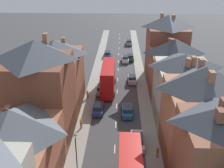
{
  "coord_description": "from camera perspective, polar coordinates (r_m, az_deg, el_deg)",
  "views": [
    {
      "loc": [
        0.68,
        -10.91,
        22.78
      ],
      "look_at": [
        -0.99,
        34.92,
        2.09
      ],
      "focal_mm": 42.0,
      "sensor_mm": 36.0,
      "label": 1
    }
  ],
  "objects": [
    {
      "name": "pavement_left",
      "position": [
        54.24,
        -4.22,
        -0.54
      ],
      "size": [
        2.2,
        104.0,
        0.14
      ],
      "primitive_type": "cube",
      "color": "gray",
      "rests_on": "ground"
    },
    {
      "name": "pavement_right",
      "position": [
        54.11,
        6.58,
        -0.71
      ],
      "size": [
        2.2,
        104.0,
        0.14
      ],
      "primitive_type": "cube",
      "color": "gray",
      "rests_on": "ground"
    },
    {
      "name": "centre_line_dashes",
      "position": [
        52.15,
        1.14,
        -1.62
      ],
      "size": [
        0.14,
        97.8,
        0.01
      ],
      "color": "silver",
      "rests_on": "ground"
    },
    {
      "name": "terrace_row_left",
      "position": [
        29.74,
        -20.2,
        -11.74
      ],
      "size": [
        8.0,
        48.98,
        14.68
      ],
      "color": "brown",
      "rests_on": "ground"
    },
    {
      "name": "terrace_row_right",
      "position": [
        35.51,
        17.42,
        -5.37
      ],
      "size": [
        8.0,
        58.89,
        13.95
      ],
      "color": "silver",
      "rests_on": "ground"
    },
    {
      "name": "double_decker_bus_lead",
      "position": [
        51.51,
        -0.84,
        1.47
      ],
      "size": [
        2.74,
        10.8,
        5.3
      ],
      "color": "red",
      "rests_on": "ground"
    },
    {
      "name": "car_near_blue",
      "position": [
        43.87,
        3.29,
        -5.79
      ],
      "size": [
        1.9,
        4.36,
        1.64
      ],
      "color": "#236093",
      "rests_on": "ground"
    },
    {
      "name": "car_near_silver",
      "position": [
        68.24,
        2.94,
        5.51
      ],
      "size": [
        1.9,
        4.19,
        1.7
      ],
      "color": "silver",
      "rests_on": "ground"
    },
    {
      "name": "car_parked_left_a",
      "position": [
        51.17,
        -2.35,
        -1.12
      ],
      "size": [
        1.9,
        4.52,
        1.68
      ],
      "color": "gray",
      "rests_on": "ground"
    },
    {
      "name": "car_parked_right_a",
      "position": [
        44.51,
        -3.07,
        -5.31
      ],
      "size": [
        1.9,
        4.2,
        1.64
      ],
      "color": "navy",
      "rests_on": "ground"
    },
    {
      "name": "car_mid_black",
      "position": [
        72.14,
        -1.02,
        6.54
      ],
      "size": [
        1.9,
        4.58,
        1.58
      ],
      "color": "navy",
      "rests_on": "ground"
    },
    {
      "name": "car_parked_left_b",
      "position": [
        69.77,
        4.0,
        5.87
      ],
      "size": [
        1.9,
        4.37,
        1.62
      ],
      "color": "#144728",
      "rests_on": "ground"
    },
    {
      "name": "car_mid_white",
      "position": [
        83.8,
        3.72,
        9.05
      ],
      "size": [
        1.9,
        4.29,
        1.66
      ],
      "color": "gray",
      "rests_on": "ground"
    },
    {
      "name": "car_far_grey",
      "position": [
        55.89,
        4.41,
        1.09
      ],
      "size": [
        1.9,
        4.13,
        1.68
      ],
      "color": "#B7BABF",
      "rests_on": "ground"
    },
    {
      "name": "car_parked_right_b",
      "position": [
        37.08,
        5.55,
        -12.15
      ],
      "size": [
        1.9,
        4.51,
        1.65
      ],
      "color": "silver",
      "rests_on": "ground"
    },
    {
      "name": "pedestrian_mid_right",
      "position": [
        35.15,
        9.92,
        -14.37
      ],
      "size": [
        0.36,
        0.22,
        1.61
      ],
      "color": "gray",
      "rests_on": "pavement_right"
    },
    {
      "name": "pedestrian_far_left",
      "position": [
        40.51,
        -6.74,
        -8.38
      ],
      "size": [
        0.36,
        0.22,
        1.61
      ],
      "color": "#3D4256",
      "rests_on": "pavement_left"
    },
    {
      "name": "pedestrian_far_right",
      "position": [
        49.1,
        -5.36,
        -2.12
      ],
      "size": [
        0.36,
        0.22,
        1.61
      ],
      "color": "#3D4256",
      "rests_on": "pavement_left"
    },
    {
      "name": "street_lamp",
      "position": [
        31.19,
        -7.73,
        -14.77
      ],
      "size": [
        0.2,
        1.12,
        5.5
      ],
      "color": "black",
      "rests_on": "ground"
    }
  ]
}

